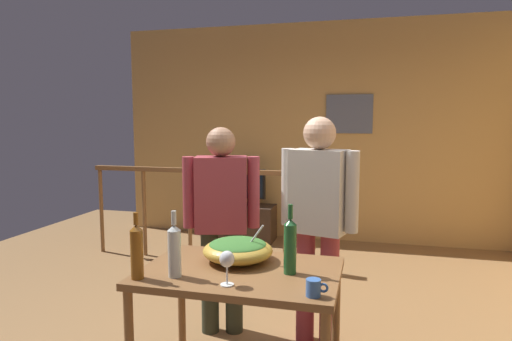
# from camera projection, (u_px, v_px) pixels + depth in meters

# --- Properties ---
(back_wall) EXTENTS (5.26, 0.10, 2.84)m
(back_wall) POSITION_uv_depth(u_px,v_px,m) (314.00, 133.00, 5.90)
(back_wall) COLOR tan
(back_wall) RESTS_ON ground_plane
(framed_picture) EXTENTS (0.59, 0.03, 0.49)m
(framed_picture) POSITION_uv_depth(u_px,v_px,m) (349.00, 114.00, 5.70)
(framed_picture) COLOR slate
(stair_railing) EXTENTS (2.37, 0.10, 1.10)m
(stair_railing) POSITION_uv_depth(u_px,v_px,m) (226.00, 203.00, 4.94)
(stair_railing) COLOR brown
(stair_railing) RESTS_ON ground_plane
(tv_console) EXTENTS (0.90, 0.40, 0.47)m
(tv_console) POSITION_uv_depth(u_px,v_px,m) (241.00, 222.00, 5.92)
(tv_console) COLOR #38281E
(tv_console) RESTS_ON ground_plane
(flat_screen_tv) EXTENTS (0.68, 0.12, 0.49)m
(flat_screen_tv) POSITION_uv_depth(u_px,v_px,m) (240.00, 184.00, 5.83)
(flat_screen_tv) COLOR black
(flat_screen_tv) RESTS_ON tv_console
(serving_table) EXTENTS (1.11, 0.75, 0.75)m
(serving_table) POSITION_uv_depth(u_px,v_px,m) (240.00, 284.00, 2.53)
(serving_table) COLOR brown
(serving_table) RESTS_ON ground_plane
(salad_bowl) EXTENTS (0.42, 0.42, 0.23)m
(salad_bowl) POSITION_uv_depth(u_px,v_px,m) (238.00, 249.00, 2.66)
(salad_bowl) COLOR gold
(salad_bowl) RESTS_ON serving_table
(wine_glass) EXTENTS (0.08, 0.08, 0.18)m
(wine_glass) POSITION_uv_depth(u_px,v_px,m) (227.00, 261.00, 2.27)
(wine_glass) COLOR silver
(wine_glass) RESTS_ON serving_table
(wine_bottle_green) EXTENTS (0.07, 0.07, 0.39)m
(wine_bottle_green) POSITION_uv_depth(u_px,v_px,m) (290.00, 245.00, 2.44)
(wine_bottle_green) COLOR #1E5628
(wine_bottle_green) RESTS_ON serving_table
(wine_bottle_amber) EXTENTS (0.07, 0.07, 0.36)m
(wine_bottle_amber) POSITION_uv_depth(u_px,v_px,m) (137.00, 251.00, 2.36)
(wine_bottle_amber) COLOR brown
(wine_bottle_amber) RESTS_ON serving_table
(wine_bottle_clear) EXTENTS (0.07, 0.07, 0.36)m
(wine_bottle_clear) POSITION_uv_depth(u_px,v_px,m) (174.00, 250.00, 2.39)
(wine_bottle_clear) COLOR silver
(wine_bottle_clear) RESTS_ON serving_table
(mug_blue) EXTENTS (0.11, 0.07, 0.08)m
(mug_blue) POSITION_uv_depth(u_px,v_px,m) (314.00, 288.00, 2.13)
(mug_blue) COLOR #3866B2
(mug_blue) RESTS_ON serving_table
(person_standing_left) EXTENTS (0.55, 0.31, 1.54)m
(person_standing_left) POSITION_uv_depth(u_px,v_px,m) (221.00, 215.00, 3.28)
(person_standing_left) COLOR #2D3323
(person_standing_left) RESTS_ON ground_plane
(person_standing_right) EXTENTS (0.55, 0.31, 1.61)m
(person_standing_right) POSITION_uv_depth(u_px,v_px,m) (318.00, 213.00, 3.09)
(person_standing_right) COLOR #9E3842
(person_standing_right) RESTS_ON ground_plane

